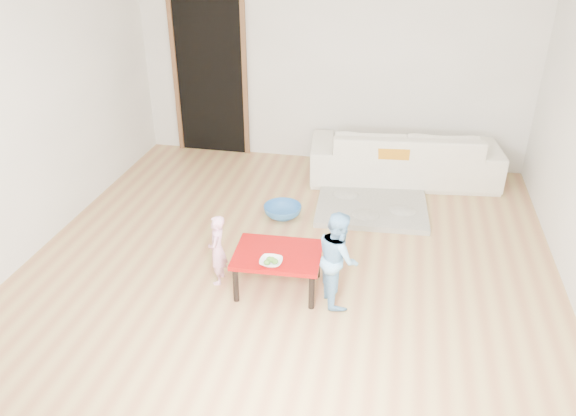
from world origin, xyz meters
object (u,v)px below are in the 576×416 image
(bowl, at_px, (271,262))
(child_pink, at_px, (217,250))
(basin, at_px, (283,211))
(red_table, at_px, (278,271))
(sofa, at_px, (404,154))
(child_blue, at_px, (338,258))

(bowl, xyz_separation_m, child_pink, (-0.53, 0.19, -0.07))
(basin, bearing_deg, red_table, -79.58)
(sofa, relative_size, child_pink, 3.41)
(bowl, relative_size, child_blue, 0.22)
(bowl, relative_size, basin, 0.46)
(sofa, height_order, basin, sofa)
(red_table, distance_m, basin, 1.33)
(child_blue, relative_size, basin, 2.06)
(child_pink, bearing_deg, red_table, 83.93)
(sofa, height_order, bowl, sofa)
(red_table, bearing_deg, basin, 100.42)
(bowl, bearing_deg, sofa, 69.38)
(red_table, xyz_separation_m, basin, (-0.24, 1.30, -0.12))
(bowl, distance_m, basin, 1.54)
(sofa, height_order, red_table, sofa)
(bowl, distance_m, child_pink, 0.57)
(child_pink, relative_size, basin, 1.61)
(sofa, relative_size, bowl, 11.95)
(bowl, xyz_separation_m, basin, (-0.22, 1.49, -0.33))
(bowl, bearing_deg, child_pink, 160.75)
(child_pink, xyz_separation_m, basin, (0.31, 1.30, -0.27))
(bowl, height_order, child_pink, child_pink)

